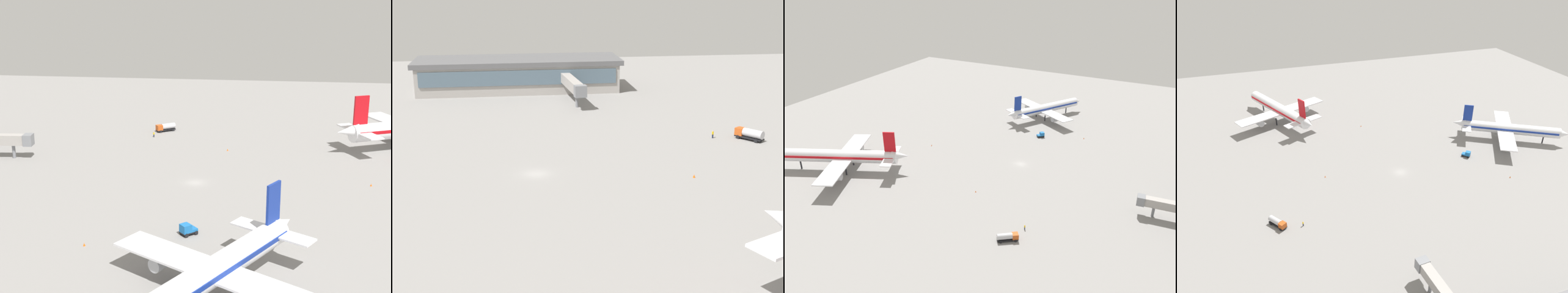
{
  "view_description": "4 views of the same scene",
  "coord_description": "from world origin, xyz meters",
  "views": [
    {
      "loc": [
        132.91,
        16.36,
        48.51
      ],
      "look_at": [
        -12.62,
        -1.51,
        5.37
      ],
      "focal_mm": 54.06,
      "sensor_mm": 36.0,
      "label": 1
    },
    {
      "loc": [
        4.11,
        96.33,
        34.56
      ],
      "look_at": [
        -8.82,
        3.97,
        5.97
      ],
      "focal_mm": 52.04,
      "sensor_mm": 36.0,
      "label": 2
    },
    {
      "loc": [
        -134.17,
        -52.45,
        75.7
      ],
      "look_at": [
        -5.41,
        15.78,
        6.65
      ],
      "focal_mm": 36.58,
      "sensor_mm": 36.0,
      "label": 3
    },
    {
      "loc": [
        -46.73,
        -104.77,
        75.77
      ],
      "look_at": [
        -6.61,
        13.3,
        5.22
      ],
      "focal_mm": 33.46,
      "sensor_mm": 36.0,
      "label": 4
    }
  ],
  "objects": [
    {
      "name": "safety_cone_far_side",
      "position": [
        -27.51,
        5.89,
        0.3
      ],
      "size": [
        0.44,
        0.44,
        0.6
      ],
      "primitive_type": "cone",
      "color": "#EA590C",
      "rests_on": "ground"
    },
    {
      "name": "ground_crew_worker",
      "position": [
        -39.47,
        -17.79,
        0.85
      ],
      "size": [
        0.54,
        0.54,
        1.67
      ],
      "rotation": [
        0.0,
        0.0,
        2.44
      ],
      "color": "#1E2338",
      "rests_on": "ground"
    },
    {
      "name": "fuel_truck",
      "position": [
        -46.8,
        -15.32,
        1.39
      ],
      "size": [
        5.21,
        6.23,
        2.5
      ],
      "rotation": [
        0.0,
        0.0,
        5.33
      ],
      "color": "black",
      "rests_on": "ground"
    },
    {
      "name": "baggage_tug",
      "position": [
        29.65,
        2.08,
        1.16
      ],
      "size": [
        3.67,
        3.73,
        2.3
      ],
      "rotation": [
        0.0,
        0.0,
        5.45
      ],
      "color": "black",
      "rests_on": "ground"
    },
    {
      "name": "ground",
      "position": [
        0.0,
        0.0,
        0.0
      ],
      "size": [
        288.0,
        288.0,
        0.0
      ],
      "primitive_type": "plane",
      "color": "gray"
    },
    {
      "name": "airplane_taxiing",
      "position": [
        -37.4,
        60.44,
        6.03
      ],
      "size": [
        42.45,
        51.18,
        16.58
      ],
      "rotation": [
        0.0,
        0.0,
        2.0
      ],
      "color": "white",
      "rests_on": "ground"
    },
    {
      "name": "safety_cone_near_gate",
      "position": [
        -2.62,
        41.79,
        0.3
      ],
      "size": [
        0.44,
        0.44,
        0.6
      ],
      "primitive_type": "cone",
      "color": "#EA590C",
      "rests_on": "ground"
    },
    {
      "name": "airplane_at_gate",
      "position": [
        53.8,
        9.0,
        5.32
      ],
      "size": [
        43.01,
        36.09,
        14.64
      ],
      "rotation": [
        0.0,
        0.0,
        5.74
      ],
      "color": "white",
      "rests_on": "ground"
    },
    {
      "name": "safety_cone_mid_apron",
      "position": [
        36.75,
        -16.27,
        0.3
      ],
      "size": [
        0.44,
        0.44,
        0.6
      ],
      "primitive_type": "cone",
      "color": "#EA590C",
      "rests_on": "ground"
    }
  ]
}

